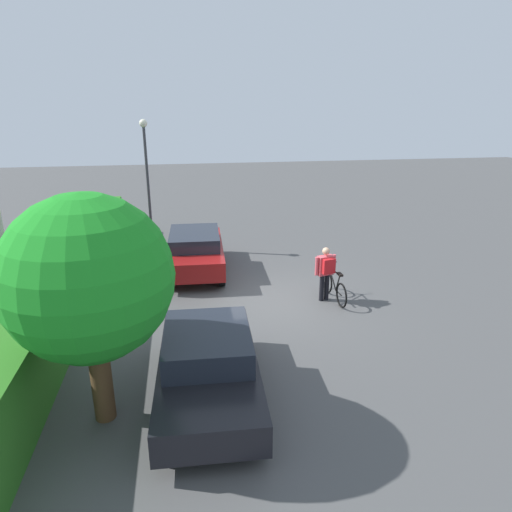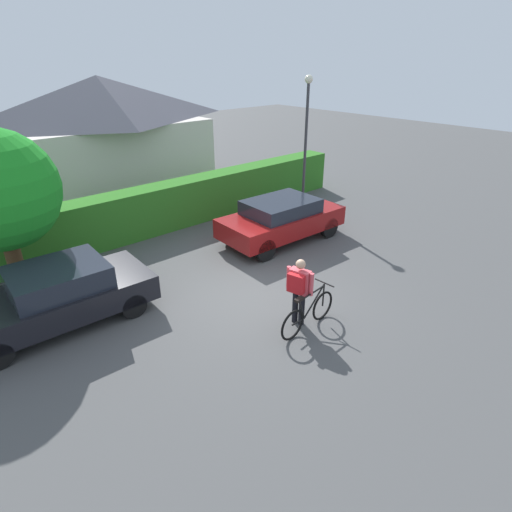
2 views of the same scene
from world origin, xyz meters
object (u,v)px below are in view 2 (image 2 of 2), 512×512
parked_car_far (281,218)px  street_lamp (306,128)px  person_rider (299,287)px  bicycle (308,313)px  parked_car_near (57,295)px

parked_car_far → street_lamp: size_ratio=0.85×
street_lamp → person_rider: bearing=-138.2°
bicycle → person_rider: 0.61m
parked_car_near → person_rider: person_rider is taller
person_rider → parked_car_near: bearing=137.8°
parked_car_near → bicycle: bearing=-44.2°
parked_car_near → street_lamp: bearing=9.2°
bicycle → person_rider: size_ratio=1.11×
person_rider → street_lamp: bearing=41.8°
person_rider → street_lamp: size_ratio=0.33×
parked_car_far → bicycle: 4.76m
parked_car_near → street_lamp: 9.81m
parked_car_near → parked_car_far: bearing=0.0°
parked_car_near → person_rider: bearing=-42.2°
parked_car_far → person_rider: person_rider is taller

